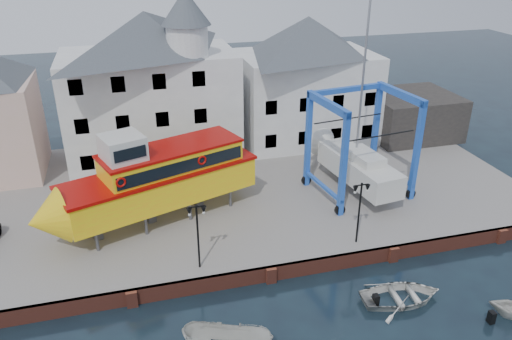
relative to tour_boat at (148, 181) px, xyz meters
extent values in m
plane|color=black|center=(6.28, -7.13, -4.09)|extent=(140.00, 140.00, 0.00)
cube|color=slate|center=(6.28, 3.87, -3.59)|extent=(44.00, 22.00, 1.00)
cube|color=brown|center=(6.28, -7.01, -3.59)|extent=(44.00, 0.25, 1.00)
cube|color=brown|center=(-1.72, -7.18, -3.59)|extent=(0.60, 0.36, 1.00)
cube|color=brown|center=(6.28, -7.18, -3.59)|extent=(0.60, 0.36, 1.00)
cube|color=brown|center=(14.28, -7.18, -3.59)|extent=(0.60, 0.36, 1.00)
cube|color=brown|center=(22.28, -7.18, -3.59)|extent=(0.60, 0.36, 1.00)
cube|color=silver|center=(1.28, 11.37, 1.41)|extent=(14.00, 8.00, 9.00)
pyramid|color=#3C4045|center=(1.28, 11.37, 7.51)|extent=(14.00, 8.00, 3.20)
cube|color=black|center=(-4.22, 7.41, -1.49)|extent=(1.00, 0.08, 1.20)
cube|color=black|center=(-1.22, 7.41, -1.49)|extent=(1.00, 0.08, 1.20)
cube|color=black|center=(1.78, 7.41, -1.49)|extent=(1.00, 0.08, 1.20)
cube|color=black|center=(4.78, 7.41, -1.49)|extent=(1.00, 0.08, 1.20)
cube|color=black|center=(-4.22, 7.41, 1.51)|extent=(1.00, 0.08, 1.20)
cube|color=black|center=(-1.22, 7.41, 1.51)|extent=(1.00, 0.08, 1.20)
cube|color=black|center=(1.78, 7.41, 1.51)|extent=(1.00, 0.08, 1.20)
cube|color=black|center=(4.78, 7.41, 1.51)|extent=(1.00, 0.08, 1.20)
cube|color=black|center=(-4.22, 7.41, 4.51)|extent=(1.00, 0.08, 1.20)
cube|color=black|center=(-1.22, 7.41, 4.51)|extent=(1.00, 0.08, 1.20)
cube|color=black|center=(1.78, 7.41, 4.51)|extent=(1.00, 0.08, 1.20)
cube|color=black|center=(4.78, 7.41, 4.51)|extent=(1.00, 0.08, 1.20)
cylinder|color=silver|center=(4.28, 8.97, 7.11)|extent=(3.20, 3.20, 2.40)
cone|color=#3C4045|center=(4.28, 8.97, 9.61)|extent=(3.80, 3.80, 2.60)
cube|color=silver|center=(15.28, 11.87, 0.91)|extent=(12.00, 8.00, 8.00)
pyramid|color=#3C4045|center=(15.28, 11.87, 6.51)|extent=(12.00, 8.00, 3.20)
cube|color=black|center=(10.78, 7.91, -1.49)|extent=(1.00, 0.08, 1.20)
cube|color=black|center=(13.78, 7.91, -1.49)|extent=(1.00, 0.08, 1.20)
cube|color=black|center=(16.78, 7.91, -1.49)|extent=(1.00, 0.08, 1.20)
cube|color=black|center=(19.78, 7.91, -1.49)|extent=(1.00, 0.08, 1.20)
cube|color=black|center=(10.78, 7.91, 1.51)|extent=(1.00, 0.08, 1.20)
cube|color=black|center=(13.78, 7.91, 1.51)|extent=(1.00, 0.08, 1.20)
cube|color=black|center=(16.78, 7.91, 1.51)|extent=(1.00, 0.08, 1.20)
cube|color=black|center=(19.78, 7.91, 1.51)|extent=(1.00, 0.08, 1.20)
cube|color=#262422|center=(25.28, 9.87, -1.09)|extent=(8.00, 7.00, 4.00)
cylinder|color=black|center=(2.28, -5.93, -1.09)|extent=(0.12, 0.12, 4.00)
cube|color=black|center=(2.28, -5.93, 0.96)|extent=(0.90, 0.06, 0.06)
sphere|color=black|center=(2.28, -5.93, 1.03)|extent=(0.16, 0.16, 0.16)
cone|color=black|center=(1.88, -5.93, 0.69)|extent=(0.32, 0.32, 0.45)
sphere|color=beige|center=(1.88, -5.93, 0.51)|extent=(0.18, 0.18, 0.18)
cone|color=black|center=(2.68, -5.93, 0.69)|extent=(0.32, 0.32, 0.45)
sphere|color=beige|center=(2.68, -5.93, 0.51)|extent=(0.18, 0.18, 0.18)
cylinder|color=black|center=(12.28, -5.93, -1.09)|extent=(0.12, 0.12, 4.00)
cube|color=black|center=(12.28, -5.93, 0.96)|extent=(0.90, 0.06, 0.06)
sphere|color=black|center=(12.28, -5.93, 1.03)|extent=(0.16, 0.16, 0.16)
cone|color=black|center=(11.88, -5.93, 0.69)|extent=(0.32, 0.32, 0.45)
sphere|color=beige|center=(11.88, -5.93, 0.51)|extent=(0.18, 0.18, 0.18)
cone|color=black|center=(12.68, -5.93, 0.69)|extent=(0.32, 0.32, 0.45)
sphere|color=beige|center=(12.68, -5.93, 0.51)|extent=(0.18, 0.18, 0.18)
cylinder|color=#59595E|center=(-3.49, -2.63, -2.40)|extent=(0.26, 0.26, 1.38)
cylinder|color=#59595E|center=(-4.37, -0.21, -2.40)|extent=(0.26, 0.26, 1.38)
cylinder|color=#59595E|center=(-0.46, -1.53, -2.40)|extent=(0.26, 0.26, 1.38)
cylinder|color=#59595E|center=(-1.34, 0.89, -2.40)|extent=(0.26, 0.26, 1.38)
cylinder|color=#59595E|center=(2.56, -0.44, -2.40)|extent=(0.26, 0.26, 1.38)
cylinder|color=#59595E|center=(1.69, 1.98, -2.40)|extent=(0.26, 0.26, 1.38)
cylinder|color=#59595E|center=(5.59, 0.66, -2.40)|extent=(0.26, 0.26, 1.38)
cylinder|color=#59595E|center=(4.71, 3.08, -2.40)|extent=(0.26, 0.26, 1.38)
cube|color=#59595E|center=(-3.49, -1.26, -2.40)|extent=(0.68, 0.62, 1.38)
cube|color=#59595E|center=(-0.04, -0.01, -2.40)|extent=(0.68, 0.62, 1.38)
cube|color=#59595E|center=(3.42, 1.24, -2.40)|extent=(0.68, 0.62, 1.38)
cube|color=#FFB015|center=(0.83, 0.30, -0.70)|extent=(13.29, 7.67, 2.02)
cone|color=#FFB015|center=(-6.18, -2.23, -0.70)|extent=(3.09, 3.97, 3.49)
cube|color=#9F0704|center=(0.83, 0.30, 0.41)|extent=(13.60, 7.90, 0.20)
cube|color=#FFB015|center=(1.69, 0.61, 1.05)|extent=(9.71, 6.07, 1.47)
cube|color=black|center=(2.24, -0.88, 1.10)|extent=(8.32, 3.06, 0.83)
cube|color=black|center=(1.15, 2.11, 1.10)|extent=(8.32, 3.06, 0.83)
cube|color=#9F0704|center=(1.69, 0.61, 1.87)|extent=(9.92, 6.22, 0.17)
cube|color=beige|center=(-1.33, -0.48, 2.62)|extent=(3.06, 3.06, 1.67)
cube|color=black|center=(-0.92, -1.63, 2.69)|extent=(1.91, 0.74, 0.74)
torus|color=#9F0704|center=(-1.64, -2.34, 1.23)|extent=(0.65, 0.34, 0.64)
torus|color=#9F0704|center=(3.55, -0.46, 1.23)|extent=(0.65, 0.34, 0.64)
cube|color=#1D4DA0|center=(12.66, -2.51, 0.64)|extent=(0.42, 0.42, 7.45)
cylinder|color=black|center=(12.66, -2.51, -2.71)|extent=(0.77, 0.36, 0.75)
cube|color=#1D4DA0|center=(12.01, 2.40, 0.64)|extent=(0.42, 0.42, 7.45)
cylinder|color=black|center=(12.01, 2.40, -2.71)|extent=(0.77, 0.36, 0.75)
cube|color=#1D4DA0|center=(18.62, -1.72, 0.64)|extent=(0.42, 0.42, 7.45)
cylinder|color=black|center=(18.62, -1.72, -2.71)|extent=(0.77, 0.36, 0.75)
cube|color=#1D4DA0|center=(17.97, 3.18, 0.64)|extent=(0.42, 0.42, 7.45)
cylinder|color=black|center=(17.97, 3.18, -2.71)|extent=(0.77, 0.36, 0.75)
cube|color=#1D4DA0|center=(12.33, -0.06, 4.18)|extent=(1.07, 5.33, 0.52)
cube|color=#1D4DA0|center=(12.33, -0.06, -2.02)|extent=(0.95, 5.31, 0.22)
cube|color=#1D4DA0|center=(18.29, 0.73, 4.18)|extent=(1.07, 5.33, 0.52)
cube|color=#1D4DA0|center=(18.29, 0.73, -2.02)|extent=(0.95, 5.31, 0.22)
cube|color=#1D4DA0|center=(14.99, 2.79, 4.18)|extent=(6.38, 1.20, 0.37)
cube|color=beige|center=(15.31, 0.34, -1.17)|extent=(3.47, 8.23, 1.70)
cone|color=beige|center=(14.69, 5.03, -1.17)|extent=(2.65, 2.01, 2.45)
cube|color=#59595E|center=(15.31, 0.34, -2.40)|extent=(0.50, 1.93, 0.75)
cube|color=beige|center=(15.38, -0.19, 0.00)|extent=(2.11, 3.39, 0.64)
cylinder|color=#99999E|center=(15.24, 0.87, 5.53)|extent=(0.18, 0.18, 11.71)
cube|color=black|center=(15.56, -1.56, 2.10)|extent=(5.75, 0.88, 0.05)
cube|color=black|center=(15.06, 2.24, 2.10)|extent=(5.75, 0.88, 0.05)
imported|color=beige|center=(12.85, -10.69, -4.09)|extent=(4.85, 3.65, 0.95)
camera|label=1|loc=(-0.82, -29.90, 14.62)|focal=35.00mm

